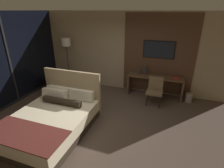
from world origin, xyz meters
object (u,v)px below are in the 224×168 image
at_px(vase_short, 146,70).
at_px(waste_bin, 189,98).
at_px(tv, 159,50).
at_px(book, 176,78).
at_px(desk_chair, 155,89).
at_px(floor_lamp, 66,46).
at_px(vase_tall, 139,70).
at_px(armchair_by_window, 59,84).
at_px(bed, 52,120).
at_px(desk, 155,82).

bearing_deg(vase_short, waste_bin, -5.01).
xyz_separation_m(vase_short, waste_bin, (1.50, -0.13, -0.75)).
bearing_deg(tv, book, -17.02).
relative_size(desk_chair, waste_bin, 3.13).
bearing_deg(desk_chair, book, 43.46).
xyz_separation_m(floor_lamp, vase_tall, (2.75, 0.14, -0.68)).
bearing_deg(armchair_by_window, bed, 169.95).
xyz_separation_m(desk_chair, vase_tall, (-0.65, 0.56, 0.37)).
xyz_separation_m(desk, floor_lamp, (-3.33, -0.16, 1.07)).
xyz_separation_m(book, waste_bin, (0.47, -0.08, -0.60)).
xyz_separation_m(bed, desk, (2.15, 2.85, 0.18)).
height_order(vase_tall, book, vase_tall).
distance_m(desk_chair, vase_short, 0.83).
xyz_separation_m(tv, floor_lamp, (-3.33, -0.35, -0.03)).
relative_size(vase_tall, book, 1.29).
height_order(floor_lamp, vase_tall, floor_lamp).
relative_size(vase_short, book, 1.27).
bearing_deg(floor_lamp, desk_chair, -6.96).
bearing_deg(vase_tall, desk, 1.66).
bearing_deg(bed, armchair_by_window, 121.72).
bearing_deg(vase_tall, book, 0.21).
distance_m(vase_tall, book, 1.26).
relative_size(vase_tall, vase_short, 1.02).
distance_m(book, waste_bin, 0.77).
xyz_separation_m(vase_tall, waste_bin, (1.72, -0.08, -0.75)).
xyz_separation_m(bed, waste_bin, (3.29, 2.75, -0.18)).
relative_size(desk, desk_chair, 2.13).
height_order(armchair_by_window, floor_lamp, floor_lamp).
xyz_separation_m(desk_chair, vase_short, (-0.43, 0.61, 0.37)).
distance_m(bed, desk, 3.57).
distance_m(tv, floor_lamp, 3.35).
xyz_separation_m(bed, desk_chair, (2.22, 2.27, 0.20)).
relative_size(armchair_by_window, floor_lamp, 0.58).
xyz_separation_m(bed, vase_short, (1.79, 2.88, 0.57)).
distance_m(desk_chair, floor_lamp, 3.59).
height_order(desk, vase_tall, vase_tall).
bearing_deg(book, vase_tall, -179.79).
bearing_deg(desk_chair, vase_short, 125.36).
xyz_separation_m(tv, vase_short, (-0.36, -0.16, -0.72)).
xyz_separation_m(desk, armchair_by_window, (-3.42, -0.79, -0.23)).
xyz_separation_m(desk_chair, armchair_by_window, (-3.49, -0.21, -0.25)).
bearing_deg(bed, waste_bin, 39.92).
relative_size(floor_lamp, waste_bin, 6.64).
bearing_deg(armchair_by_window, desk_chair, -128.28).
bearing_deg(desk, floor_lamp, -177.30).
distance_m(floor_lamp, book, 4.09).
distance_m(desk_chair, vase_tall, 0.93).
bearing_deg(book, armchair_by_window, -169.29).
height_order(tv, vase_short, tv).
bearing_deg(vase_tall, tv, 19.67).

